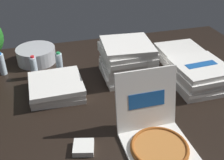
% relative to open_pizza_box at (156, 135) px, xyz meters
% --- Properties ---
extents(ground_plane, '(3.20, 2.40, 0.02)m').
position_rel_open_pizza_box_xyz_m(ground_plane, '(-0.16, 0.47, -0.08)').
color(ground_plane, black).
extents(open_pizza_box, '(0.39, 0.48, 0.41)m').
position_rel_open_pizza_box_xyz_m(open_pizza_box, '(0.00, 0.00, 0.00)').
color(open_pizza_box, white).
rests_on(open_pizza_box, ground_plane).
extents(pizza_stack_right_near, '(0.42, 0.41, 0.11)m').
position_rel_open_pizza_box_xyz_m(pizza_stack_right_near, '(-0.51, 0.72, -0.02)').
color(pizza_stack_right_near, white).
rests_on(pizza_stack_right_near, ground_plane).
extents(pizza_stack_right_far, '(0.44, 0.43, 0.30)m').
position_rel_open_pizza_box_xyz_m(pizza_stack_right_far, '(0.09, 0.82, 0.08)').
color(pizza_stack_right_far, white).
rests_on(pizza_stack_right_far, ground_plane).
extents(pizza_stack_center_near, '(0.43, 0.43, 0.19)m').
position_rel_open_pizza_box_xyz_m(pizza_stack_center_near, '(0.60, 0.51, 0.02)').
color(pizza_stack_center_near, white).
rests_on(pizza_stack_center_near, ground_plane).
extents(pizza_stack_left_near, '(0.44, 0.44, 0.11)m').
position_rel_open_pizza_box_xyz_m(pizza_stack_left_near, '(0.67, 0.95, -0.02)').
color(pizza_stack_left_near, white).
rests_on(pizza_stack_left_near, ground_plane).
extents(ice_bucket, '(0.35, 0.35, 0.14)m').
position_rel_open_pizza_box_xyz_m(ice_bucket, '(-0.63, 1.29, -0.00)').
color(ice_bucket, '#B7BABF').
rests_on(ice_bucket, ground_plane).
extents(water_bottle_0, '(0.06, 0.06, 0.20)m').
position_rel_open_pizza_box_xyz_m(water_bottle_0, '(-0.45, 1.01, 0.02)').
color(water_bottle_0, silver).
rests_on(water_bottle_0, ground_plane).
extents(water_bottle_1, '(0.06, 0.06, 0.20)m').
position_rel_open_pizza_box_xyz_m(water_bottle_1, '(-0.66, 1.00, 0.02)').
color(water_bottle_1, silver).
rests_on(water_bottle_1, ground_plane).
extents(water_bottle_2, '(0.06, 0.06, 0.20)m').
position_rel_open_pizza_box_xyz_m(water_bottle_2, '(-0.92, 1.14, 0.02)').
color(water_bottle_2, silver).
rests_on(water_bottle_2, ground_plane).
extents(napkin_pile, '(0.15, 0.15, 0.04)m').
position_rel_open_pizza_box_xyz_m(napkin_pile, '(-0.43, 0.07, -0.05)').
color(napkin_pile, white).
rests_on(napkin_pile, ground_plane).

